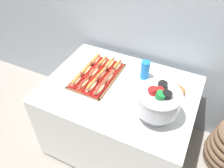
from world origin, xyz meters
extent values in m
plane|color=gray|center=(0.00, 0.00, 0.00)|extent=(10.00, 10.00, 0.00)
cube|color=#9EA8B2|center=(0.00, 0.59, 1.30)|extent=(6.00, 0.10, 2.60)
cube|color=white|center=(0.00, 0.00, 0.41)|extent=(1.26, 0.94, 0.74)
cylinder|color=black|center=(-0.52, -0.36, 0.02)|extent=(0.05, 0.05, 0.04)
cylinder|color=black|center=(-0.52, 0.36, 0.02)|extent=(0.05, 0.05, 0.04)
cylinder|color=black|center=(0.52, 0.36, 0.02)|extent=(0.05, 0.05, 0.04)
cube|color=brown|center=(-0.24, 0.06, 0.78)|extent=(0.34, 0.53, 0.01)
cube|color=brown|center=(-0.25, -0.20, 0.79)|extent=(0.33, 0.02, 0.01)
cube|color=brown|center=(-0.24, 0.31, 0.79)|extent=(0.33, 0.02, 0.01)
cube|color=brown|center=(-0.40, 0.06, 0.79)|extent=(0.02, 0.53, 0.01)
cube|color=brown|center=(-0.09, 0.05, 0.79)|extent=(0.02, 0.53, 0.01)
cube|color=#B21414|center=(-0.36, -0.11, 0.80)|extent=(0.06, 0.16, 0.02)
ellipsoid|color=beige|center=(-0.36, -0.11, 0.82)|extent=(0.05, 0.15, 0.04)
cylinder|color=#A8563D|center=(-0.36, -0.11, 0.83)|extent=(0.03, 0.14, 0.03)
cylinder|color=yellow|center=(-0.36, -0.11, 0.84)|extent=(0.01, 0.12, 0.01)
cube|color=red|center=(-0.28, -0.11, 0.80)|extent=(0.06, 0.17, 0.02)
ellipsoid|color=beige|center=(-0.28, -0.11, 0.82)|extent=(0.05, 0.15, 0.04)
cylinder|color=brown|center=(-0.28, -0.11, 0.83)|extent=(0.03, 0.15, 0.03)
cylinder|color=red|center=(-0.28, -0.11, 0.84)|extent=(0.01, 0.13, 0.01)
cube|color=#B21414|center=(-0.21, -0.11, 0.80)|extent=(0.07, 0.18, 0.02)
ellipsoid|color=beige|center=(-0.21, -0.11, 0.82)|extent=(0.06, 0.17, 0.04)
cylinder|color=#A8563D|center=(-0.21, -0.11, 0.83)|extent=(0.03, 0.15, 0.03)
cylinder|color=yellow|center=(-0.21, -0.11, 0.85)|extent=(0.01, 0.13, 0.01)
cube|color=#B21414|center=(-0.13, -0.11, 0.80)|extent=(0.07, 0.18, 0.02)
ellipsoid|color=beige|center=(-0.13, -0.11, 0.82)|extent=(0.05, 0.17, 0.04)
cylinder|color=#9E4C38|center=(-0.13, -0.11, 0.83)|extent=(0.03, 0.16, 0.03)
cylinder|color=red|center=(-0.13, -0.11, 0.85)|extent=(0.01, 0.14, 0.01)
cube|color=red|center=(-0.36, 0.06, 0.80)|extent=(0.07, 0.18, 0.02)
ellipsoid|color=#E0BC7F|center=(-0.36, 0.06, 0.82)|extent=(0.06, 0.17, 0.04)
cylinder|color=brown|center=(-0.36, 0.06, 0.83)|extent=(0.03, 0.17, 0.03)
cylinder|color=yellow|center=(-0.36, 0.06, 0.84)|extent=(0.01, 0.14, 0.01)
cube|color=red|center=(-0.28, 0.06, 0.80)|extent=(0.06, 0.18, 0.02)
ellipsoid|color=beige|center=(-0.28, 0.06, 0.82)|extent=(0.05, 0.16, 0.04)
cylinder|color=#A8563D|center=(-0.28, 0.06, 0.83)|extent=(0.03, 0.16, 0.03)
cylinder|color=red|center=(-0.28, 0.06, 0.84)|extent=(0.01, 0.14, 0.01)
cube|color=red|center=(-0.21, 0.06, 0.80)|extent=(0.07, 0.19, 0.02)
ellipsoid|color=beige|center=(-0.21, 0.06, 0.82)|extent=(0.06, 0.17, 0.04)
cylinder|color=#9E4C38|center=(-0.21, 0.06, 0.83)|extent=(0.04, 0.16, 0.03)
cylinder|color=yellow|center=(-0.21, 0.06, 0.85)|extent=(0.02, 0.14, 0.01)
cube|color=red|center=(-0.13, 0.05, 0.80)|extent=(0.07, 0.16, 0.02)
ellipsoid|color=beige|center=(-0.13, 0.05, 0.82)|extent=(0.06, 0.15, 0.04)
cylinder|color=#A8563D|center=(-0.13, 0.05, 0.83)|extent=(0.04, 0.15, 0.03)
cylinder|color=red|center=(-0.13, 0.05, 0.85)|extent=(0.02, 0.13, 0.01)
cube|color=red|center=(-0.35, 0.22, 0.80)|extent=(0.07, 0.17, 0.02)
ellipsoid|color=beige|center=(-0.35, 0.22, 0.82)|extent=(0.06, 0.16, 0.04)
cylinder|color=#A8563D|center=(-0.35, 0.22, 0.83)|extent=(0.04, 0.16, 0.03)
cylinder|color=yellow|center=(-0.35, 0.22, 0.84)|extent=(0.01, 0.13, 0.01)
cube|color=red|center=(-0.28, 0.22, 0.80)|extent=(0.07, 0.16, 0.02)
ellipsoid|color=beige|center=(-0.28, 0.22, 0.82)|extent=(0.06, 0.15, 0.04)
cylinder|color=#9E4C38|center=(-0.28, 0.22, 0.83)|extent=(0.04, 0.14, 0.03)
cylinder|color=yellow|center=(-0.28, 0.22, 0.84)|extent=(0.01, 0.12, 0.01)
cube|color=#B21414|center=(-0.20, 0.22, 0.80)|extent=(0.07, 0.18, 0.02)
ellipsoid|color=tan|center=(-0.20, 0.22, 0.82)|extent=(0.06, 0.17, 0.04)
cylinder|color=#9E4C38|center=(-0.20, 0.22, 0.83)|extent=(0.03, 0.16, 0.03)
cylinder|color=yellow|center=(-0.20, 0.22, 0.84)|extent=(0.01, 0.14, 0.01)
cube|color=red|center=(-0.13, 0.22, 0.80)|extent=(0.07, 0.15, 0.02)
ellipsoid|color=tan|center=(-0.13, 0.22, 0.82)|extent=(0.06, 0.14, 0.04)
cylinder|color=brown|center=(-0.13, 0.22, 0.84)|extent=(0.04, 0.14, 0.03)
cylinder|color=yellow|center=(-0.13, 0.22, 0.85)|extent=(0.01, 0.11, 0.01)
cylinder|color=silver|center=(0.36, -0.16, 0.79)|extent=(0.20, 0.20, 0.02)
cone|color=silver|center=(0.36, -0.16, 0.84)|extent=(0.07, 0.07, 0.08)
cylinder|color=silver|center=(0.36, -0.16, 0.95)|extent=(0.31, 0.31, 0.14)
torus|color=silver|center=(0.36, -0.16, 1.02)|extent=(0.32, 0.32, 0.02)
cylinder|color=black|center=(0.41, -0.18, 1.00)|extent=(0.10, 0.10, 0.13)
cylinder|color=black|center=(0.36, -0.09, 1.00)|extent=(0.09, 0.10, 0.13)
cylinder|color=red|center=(0.34, -0.16, 1.00)|extent=(0.11, 0.09, 0.14)
cylinder|color=red|center=(0.33, -0.17, 1.00)|extent=(0.13, 0.09, 0.15)
cylinder|color=#197A33|center=(0.37, -0.20, 1.00)|extent=(0.09, 0.07, 0.13)
cylinder|color=blue|center=(0.14, 0.22, 0.84)|extent=(0.08, 0.08, 0.11)
cylinder|color=blue|center=(0.14, 0.22, 0.86)|extent=(0.08, 0.08, 0.11)
cylinder|color=blue|center=(0.14, 0.22, 0.88)|extent=(0.08, 0.08, 0.11)
cylinder|color=blue|center=(0.14, 0.22, 0.90)|extent=(0.08, 0.08, 0.11)
torus|color=brown|center=(0.43, 0.15, 0.80)|extent=(0.15, 0.15, 0.04)
camera|label=1|loc=(0.54, -1.28, 2.09)|focal=36.41mm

